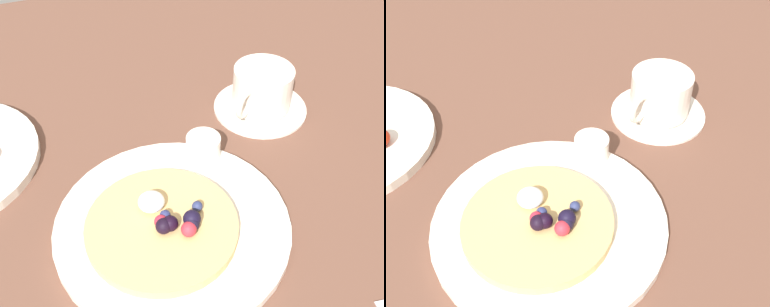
# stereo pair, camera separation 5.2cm
# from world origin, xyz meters

# --- Properties ---
(ground_plane) EXTENTS (1.60, 1.22, 0.03)m
(ground_plane) POSITION_xyz_m (0.00, 0.00, -0.01)
(ground_plane) COLOR brown
(pancake_plate) EXTENTS (0.27, 0.27, 0.01)m
(pancake_plate) POSITION_xyz_m (-0.03, -0.05, 0.01)
(pancake_plate) COLOR white
(pancake_plate) RESTS_ON ground_plane
(pancake_with_berries) EXTENTS (0.17, 0.17, 0.03)m
(pancake_with_berries) POSITION_xyz_m (-0.04, -0.05, 0.02)
(pancake_with_berries) COLOR tan
(pancake_with_berries) RESTS_ON pancake_plate
(syrup_ramekin) EXTENTS (0.04, 0.04, 0.03)m
(syrup_ramekin) POSITION_xyz_m (0.04, 0.05, 0.03)
(syrup_ramekin) COLOR white
(syrup_ramekin) RESTS_ON pancake_plate
(coffee_saucer) EXTENTS (0.14, 0.14, 0.01)m
(coffee_saucer) POSITION_xyz_m (0.16, 0.12, 0.00)
(coffee_saucer) COLOR silver
(coffee_saucer) RESTS_ON ground_plane
(coffee_cup) EXTENTS (0.11, 0.09, 0.06)m
(coffee_cup) POSITION_xyz_m (0.16, 0.12, 0.04)
(coffee_cup) COLOR white
(coffee_cup) RESTS_ON coffee_saucer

